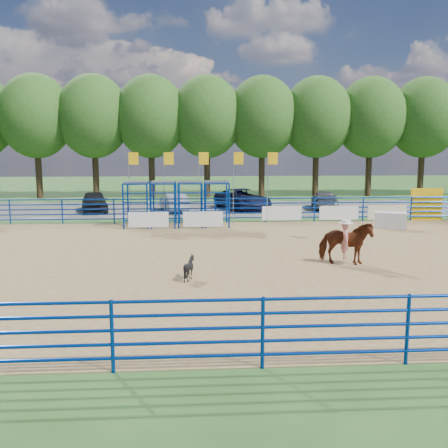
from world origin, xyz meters
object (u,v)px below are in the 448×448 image
(calf, at_px, (189,268))
(car_d, at_px, (324,200))
(car_a, at_px, (94,202))
(announcer_table, at_px, (390,220))
(car_b, at_px, (174,202))
(car_c, at_px, (243,199))
(horse_and_rider, at_px, (346,241))

(calf, bearing_deg, car_d, -57.59)
(car_a, distance_m, car_d, 16.60)
(announcer_table, xyz_separation_m, calf, (-11.09, -10.22, -0.04))
(car_b, height_order, car_c, car_c)
(horse_and_rider, height_order, calf, horse_and_rider)
(car_c, bearing_deg, announcer_table, -73.58)
(announcer_table, xyz_separation_m, car_a, (-17.81, 8.54, 0.26))
(car_b, bearing_deg, car_c, 176.43)
(calf, relative_size, car_a, 0.19)
(car_a, relative_size, car_c, 0.79)
(car_c, bearing_deg, calf, -123.15)
(calf, distance_m, car_d, 21.89)
(calf, height_order, car_b, car_b)
(car_a, xyz_separation_m, car_b, (5.54, -0.21, -0.07))
(car_a, bearing_deg, calf, -83.22)
(car_b, relative_size, car_d, 0.90)
(announcer_table, bearing_deg, horse_and_rider, -121.61)
(calf, height_order, car_d, car_d)
(car_a, height_order, car_b, car_a)
(announcer_table, distance_m, car_c, 11.74)
(announcer_table, distance_m, calf, 15.09)
(car_c, bearing_deg, car_d, -20.83)
(horse_and_rider, distance_m, car_c, 17.68)
(announcer_table, xyz_separation_m, car_b, (-12.27, 8.33, 0.20))
(car_d, bearing_deg, calf, 74.09)
(horse_and_rider, distance_m, car_b, 18.15)
(announcer_table, height_order, car_d, car_d)
(announcer_table, relative_size, car_c, 0.31)
(horse_and_rider, distance_m, car_a, 21.12)
(announcer_table, relative_size, car_d, 0.38)
(horse_and_rider, bearing_deg, car_a, 126.81)
(announcer_table, height_order, horse_and_rider, horse_and_rider)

